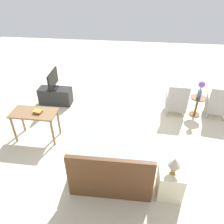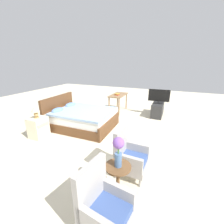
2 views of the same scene
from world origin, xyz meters
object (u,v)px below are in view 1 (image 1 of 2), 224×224
object	(u,v)px
tv_stand	(56,96)
tv_flatscreen	(53,80)
flower_vase	(201,88)
book_stack	(38,112)
armchair_by_window_left	(217,104)
nightstand	(170,184)
table_lamp	(175,164)
side_table	(197,104)
armchair_by_window_right	(176,102)
bed	(115,151)
vanity_desk	(35,116)

from	to	relation	value
tv_stand	tv_flatscreen	world-z (taller)	tv_flatscreen
flower_vase	tv_stand	bearing A→B (deg)	-1.59
tv_stand	book_stack	size ratio (longest dim) A/B	4.58
book_stack	tv_stand	bearing A→B (deg)	-81.99
armchair_by_window_left	tv_stand	size ratio (longest dim) A/B	0.96
flower_vase	tv_stand	distance (m)	4.14
flower_vase	nightstand	bearing A→B (deg)	70.59
table_lamp	book_stack	size ratio (longest dim) A/B	1.57
flower_vase	table_lamp	world-z (taller)	flower_vase
side_table	armchair_by_window_right	bearing A→B (deg)	-1.35
armchair_by_window_right	book_stack	xyz separation A→B (m)	(3.31, 1.52, 0.40)
flower_vase	tv_flatscreen	size ratio (longest dim) A/B	0.61
armchair_by_window_left	flower_vase	world-z (taller)	flower_vase
book_stack	tv_flatscreen	bearing A→B (deg)	-81.91
bed	side_table	bearing A→B (deg)	-134.91
flower_vase	table_lamp	distance (m)	2.91
armchair_by_window_left	vanity_desk	size ratio (longest dim) A/B	0.88
side_table	tv_stand	xyz separation A→B (m)	(4.10, -0.11, -0.10)
bed	book_stack	xyz separation A→B (m)	(1.83, -0.54, 0.47)
tv_flatscreen	tv_stand	bearing A→B (deg)	-177.40
flower_vase	table_lamp	xyz separation A→B (m)	(0.97, 2.74, -0.06)
side_table	tv_flatscreen	distance (m)	4.12
bed	table_lamp	size ratio (longest dim) A/B	6.03
armchair_by_window_left	tv_flatscreen	size ratio (longest dim) A/B	1.17
tv_stand	tv_flatscreen	bearing A→B (deg)	2.60
tv_stand	side_table	bearing A→B (deg)	178.41
armchair_by_window_left	side_table	size ratio (longest dim) A/B	1.63
bed	tv_stand	bearing A→B (deg)	-46.38
nightstand	book_stack	size ratio (longest dim) A/B	2.78
bed	nightstand	size ratio (longest dim) A/B	3.42
table_lamp	tv_stand	size ratio (longest dim) A/B	0.34
table_lamp	armchair_by_window_right	bearing A→B (deg)	-98.48
table_lamp	tv_flatscreen	distance (m)	4.24
side_table	nightstand	world-z (taller)	nightstand
tv_stand	tv_flatscreen	distance (m)	0.53
vanity_desk	book_stack	bearing A→B (deg)	175.47
nightstand	vanity_desk	size ratio (longest dim) A/B	0.56
nightstand	book_stack	xyz separation A→B (m)	(2.90, -1.24, 0.48)
bed	table_lamp	bearing A→B (deg)	146.87
armchair_by_window_left	flower_vase	size ratio (longest dim) A/B	1.93
nightstand	tv_flatscreen	distance (m)	4.27
armchair_by_window_left	nightstand	world-z (taller)	armchair_by_window_left
bed	tv_stand	distance (m)	2.98
bed	side_table	world-z (taller)	bed
armchair_by_window_left	tv_stand	world-z (taller)	armchair_by_window_left
flower_vase	book_stack	xyz separation A→B (m)	(3.87, 1.50, -0.09)
flower_vase	vanity_desk	bearing A→B (deg)	20.60
table_lamp	book_stack	world-z (taller)	table_lamp
flower_vase	side_table	bearing A→B (deg)	0.00
table_lamp	tv_flatscreen	bearing A→B (deg)	-42.39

